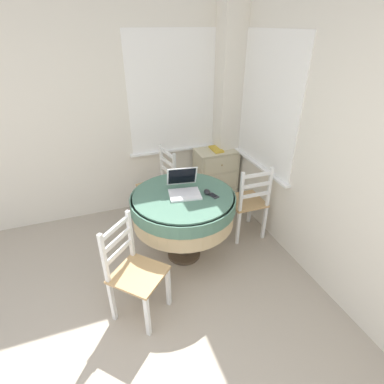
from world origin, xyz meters
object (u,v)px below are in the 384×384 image
(book_on_cabinet, at_px, (216,149))
(cell_phone, at_px, (214,196))
(dining_chair_camera_near, at_px, (134,272))
(laptop, at_px, (184,188))
(corner_cabinet, at_px, (215,176))
(dining_chair_near_right_window, at_px, (248,203))
(round_dining_table, at_px, (183,207))
(computer_mouse, at_px, (207,192))
(dining_chair_near_back_window, at_px, (160,186))

(book_on_cabinet, bearing_deg, cell_phone, -115.42)
(dining_chair_camera_near, bearing_deg, laptop, 42.51)
(laptop, distance_m, corner_cabinet, 1.29)
(dining_chair_near_right_window, bearing_deg, dining_chair_camera_near, -155.74)
(cell_phone, xyz_separation_m, dining_chair_camera_near, (-0.89, -0.42, -0.33))
(dining_chair_camera_near, bearing_deg, round_dining_table, 41.60)
(corner_cabinet, bearing_deg, computer_mouse, -118.68)
(laptop, bearing_deg, dining_chair_camera_near, -137.49)
(round_dining_table, relative_size, corner_cabinet, 1.36)
(laptop, bearing_deg, cell_phone, -34.36)
(dining_chair_near_right_window, bearing_deg, laptop, -175.81)
(corner_cabinet, bearing_deg, dining_chair_near_right_window, -89.04)
(round_dining_table, xyz_separation_m, laptop, (0.02, 0.04, 0.19))
(cell_phone, bearing_deg, corner_cabinet, 64.45)
(computer_mouse, height_order, dining_chair_near_back_window, dining_chair_near_back_window)
(book_on_cabinet, bearing_deg, dining_chair_camera_near, -132.99)
(dining_chair_camera_near, distance_m, corner_cabinet, 2.08)
(round_dining_table, height_order, corner_cabinet, same)
(computer_mouse, distance_m, dining_chair_near_back_window, 1.00)
(dining_chair_near_right_window, bearing_deg, corner_cabinet, 90.96)
(dining_chair_camera_near, height_order, corner_cabinet, dining_chair_camera_near)
(cell_phone, relative_size, dining_chair_near_right_window, 0.13)
(dining_chair_near_back_window, relative_size, book_on_cabinet, 3.78)
(round_dining_table, relative_size, laptop, 2.79)
(book_on_cabinet, bearing_deg, dining_chair_near_right_window, -88.52)
(computer_mouse, relative_size, dining_chair_camera_near, 0.10)
(cell_phone, distance_m, corner_cabinet, 1.28)
(cell_phone, xyz_separation_m, book_on_cabinet, (0.52, 1.09, 0.01))
(round_dining_table, height_order, book_on_cabinet, book_on_cabinet)
(dining_chair_near_right_window, xyz_separation_m, dining_chair_camera_near, (-1.43, -0.64, 0.00))
(cell_phone, relative_size, dining_chair_near_back_window, 0.13)
(dining_chair_near_back_window, bearing_deg, cell_phone, -72.28)
(round_dining_table, xyz_separation_m, corner_cabinet, (0.80, 0.97, -0.24))
(dining_chair_camera_near, bearing_deg, book_on_cabinet, 47.01)
(laptop, relative_size, dining_chair_near_right_window, 0.41)
(dining_chair_camera_near, xyz_separation_m, book_on_cabinet, (1.41, 1.51, 0.34))
(laptop, relative_size, cell_phone, 3.08)
(laptop, height_order, dining_chair_near_back_window, laptop)
(corner_cabinet, distance_m, book_on_cabinet, 0.40)
(round_dining_table, distance_m, dining_chair_camera_near, 0.85)
(cell_phone, height_order, dining_chair_near_right_window, dining_chair_near_right_window)
(dining_chair_near_right_window, height_order, dining_chair_camera_near, same)
(laptop, distance_m, computer_mouse, 0.23)
(dining_chair_near_back_window, xyz_separation_m, dining_chair_camera_near, (-0.58, -1.38, 0.00))
(computer_mouse, relative_size, dining_chair_near_right_window, 0.10)
(dining_chair_near_right_window, relative_size, corner_cabinet, 1.19)
(corner_cabinet, bearing_deg, book_on_cabinet, -128.56)
(cell_phone, distance_m, dining_chair_near_right_window, 0.67)
(round_dining_table, height_order, dining_chair_near_right_window, dining_chair_near_right_window)
(dining_chair_near_right_window, distance_m, book_on_cabinet, 0.93)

